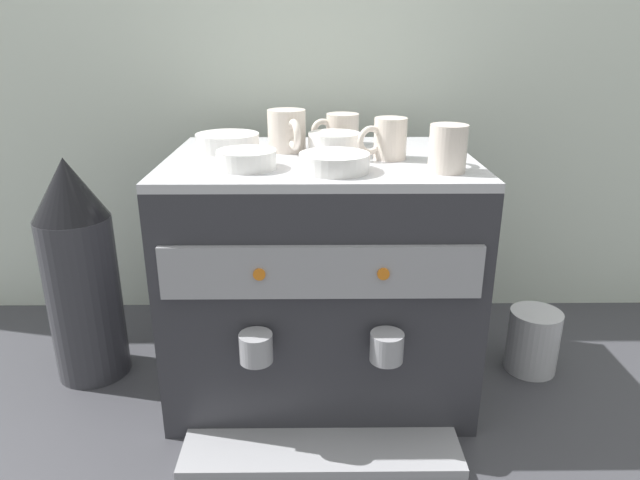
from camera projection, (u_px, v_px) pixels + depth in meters
ground_plane at (320, 374)px, 1.23m from camera, size 4.00×4.00×0.00m
tiled_backsplash_wall at (319, 92)px, 1.37m from camera, size 2.80×0.03×1.12m
espresso_machine at (320, 275)px, 1.15m from camera, size 0.57×0.52×0.48m
ceramic_cup_0 at (287, 131)px, 1.10m from camera, size 0.07×0.11×0.08m
ceramic_cup_1 at (448, 148)px, 0.94m from camera, size 0.06×0.10×0.08m
ceramic_cup_2 at (341, 129)px, 1.17m from camera, size 0.10×0.07×0.06m
ceramic_cup_3 at (388, 139)px, 1.03m from camera, size 0.09×0.07×0.07m
ceramic_bowl_0 at (228, 143)px, 1.11m from camera, size 0.12×0.12×0.03m
ceramic_bowl_1 at (334, 144)px, 1.07m from camera, size 0.10×0.10×0.04m
ceramic_bowl_2 at (247, 160)px, 0.97m from camera, size 0.10×0.10×0.03m
ceramic_bowl_3 at (334, 163)px, 0.95m from camera, size 0.12×0.12×0.03m
coffee_grinder at (80, 272)px, 1.16m from camera, size 0.15×0.15×0.47m
milk_pitcher at (533, 341)px, 1.23m from camera, size 0.11×0.11×0.14m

